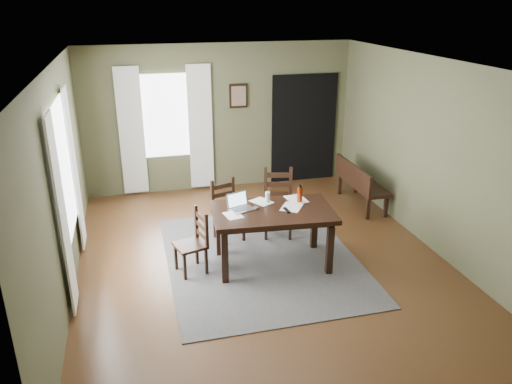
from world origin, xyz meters
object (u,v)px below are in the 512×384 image
object	(u,v)px
dining_table	(273,217)
laptop	(240,205)
chair_back_right	(278,203)
chair_end	(193,243)
water_bottle	(300,194)
chair_back_left	(227,211)
bench	(359,181)

from	to	relation	value
dining_table	laptop	world-z (taller)	laptop
chair_back_right	laptop	bearing A→B (deg)	-120.33
chair_end	water_bottle	size ratio (longest dim) A/B	3.42
water_bottle	chair_back_left	bearing A→B (deg)	139.72
bench	water_bottle	world-z (taller)	water_bottle
chair_end	bench	world-z (taller)	chair_end
chair_back_right	bench	xyz separation A→B (m)	(1.69, 0.72, -0.05)
dining_table	chair_back_left	distance (m)	1.06
chair_back_left	dining_table	bearing A→B (deg)	-80.66
chair_back_left	chair_back_right	bearing A→B (deg)	-18.00
chair_end	chair_back_right	distance (m)	1.64
dining_table	bench	distance (m)	2.62
chair_end	laptop	distance (m)	0.79
water_bottle	bench	bearing A→B (deg)	41.97
bench	water_bottle	xyz separation A→B (m)	(-1.61, -1.44, 0.47)
chair_end	chair_back_right	size ratio (longest dim) A/B	0.84
chair_end	chair_back_left	distance (m)	1.06
dining_table	chair_back_right	size ratio (longest dim) A/B	1.63
dining_table	chair_end	world-z (taller)	chair_end
chair_end	laptop	bearing A→B (deg)	81.43
chair_end	chair_back_right	bearing A→B (deg)	104.43
dining_table	bench	size ratio (longest dim) A/B	1.23
dining_table	chair_end	bearing A→B (deg)	-178.85
dining_table	chair_back_left	size ratio (longest dim) A/B	1.84
laptop	water_bottle	bearing A→B (deg)	-17.84
chair_back_right	chair_back_left	bearing A→B (deg)	-166.34
bench	water_bottle	bearing A→B (deg)	131.97
laptop	water_bottle	distance (m)	0.86
laptop	chair_back_right	bearing A→B (deg)	24.54
chair_back_right	bench	size ratio (longest dim) A/B	0.76
dining_table	water_bottle	size ratio (longest dim) A/B	6.62
dining_table	water_bottle	world-z (taller)	water_bottle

